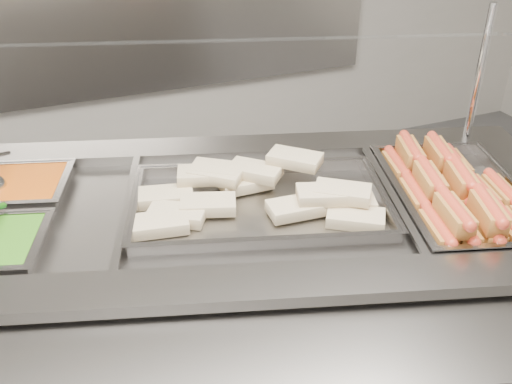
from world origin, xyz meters
name	(u,v)px	position (x,y,z in m)	size (l,w,h in m)	color
steam_counter	(240,322)	(-0.09, 0.49, 0.48)	(2.19, 1.45, 0.97)	slate
tray_rail	(253,352)	(-0.25, -0.03, 0.91)	(1.92, 0.93, 0.06)	gray
sneeze_guard	(231,45)	(-0.02, 0.72, 1.35)	(1.78, 0.83, 0.47)	silver
pan_hotdogs	(456,203)	(0.55, 0.29, 0.92)	(0.52, 0.67, 0.11)	gray
pan_wraps	(260,207)	(-0.03, 0.47, 0.93)	(0.82, 0.63, 0.08)	gray
pan_beans	(14,196)	(-0.70, 0.85, 0.92)	(0.38, 0.34, 0.11)	gray
hotdogs_in_buns	(454,191)	(0.53, 0.29, 0.97)	(0.41, 0.62, 0.13)	#9D4E20
tortilla_wraps	(254,192)	(-0.03, 0.50, 0.97)	(0.72, 0.51, 0.10)	tan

